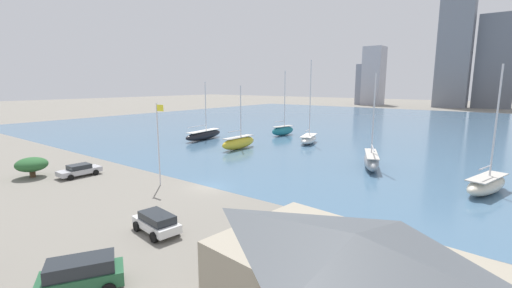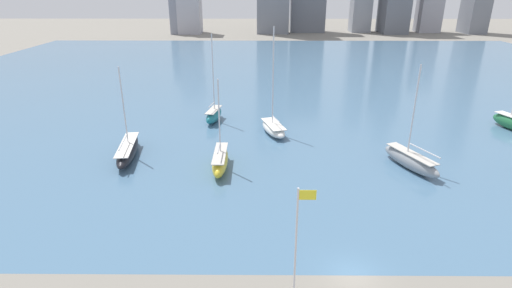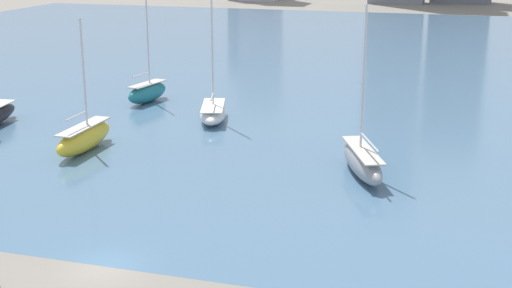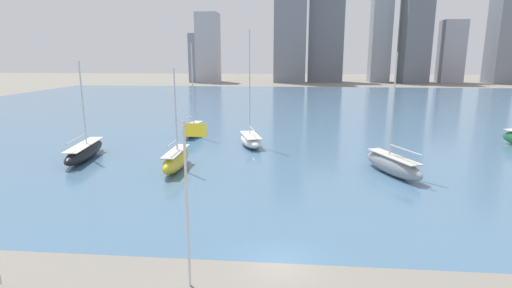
{
  "view_description": "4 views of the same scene",
  "coord_description": "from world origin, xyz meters",
  "px_view_note": "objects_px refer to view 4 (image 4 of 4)",
  "views": [
    {
      "loc": [
        26.69,
        -25.95,
        11.35
      ],
      "look_at": [
        -1.58,
        10.65,
        3.24
      ],
      "focal_mm": 24.0,
      "sensor_mm": 36.0,
      "label": 1
    },
    {
      "loc": [
        -7.43,
        -25.31,
        21.32
      ],
      "look_at": [
        -7.73,
        13.96,
        5.54
      ],
      "focal_mm": 28.0,
      "sensor_mm": 36.0,
      "label": 2
    },
    {
      "loc": [
        18.33,
        -31.96,
        17.59
      ],
      "look_at": [
        5.31,
        11.6,
        4.25
      ],
      "focal_mm": 50.0,
      "sensor_mm": 36.0,
      "label": 3
    },
    {
      "loc": [
        0.57,
        -22.38,
        12.52
      ],
      "look_at": [
        -3.11,
        17.48,
        3.57
      ],
      "focal_mm": 28.0,
      "sensor_mm": 36.0,
      "label": 4
    }
  ],
  "objects_px": {
    "sailboat_yellow": "(176,160)",
    "sailboat_white": "(251,139)",
    "sailboat_teal": "(193,129)",
    "flag_pole": "(188,198)",
    "sailboat_gray": "(393,165)",
    "sailboat_black": "(85,151)"
  },
  "relations": [
    {
      "from": "flag_pole",
      "to": "sailboat_white",
      "type": "distance_m",
      "value": 35.14
    },
    {
      "from": "sailboat_gray",
      "to": "sailboat_white",
      "type": "xyz_separation_m",
      "value": [
        -16.53,
        12.3,
        -0.17
      ]
    },
    {
      "from": "sailboat_black",
      "to": "sailboat_white",
      "type": "xyz_separation_m",
      "value": [
        19.46,
        9.16,
        -0.07
      ]
    },
    {
      "from": "sailboat_teal",
      "to": "sailboat_yellow",
      "type": "relative_size",
      "value": 1.27
    },
    {
      "from": "flag_pole",
      "to": "sailboat_black",
      "type": "xyz_separation_m",
      "value": [
        -19.82,
        25.73,
        -4.1
      ]
    },
    {
      "from": "sailboat_gray",
      "to": "sailboat_white",
      "type": "height_order",
      "value": "sailboat_white"
    },
    {
      "from": "sailboat_teal",
      "to": "sailboat_white",
      "type": "bearing_deg",
      "value": -19.97
    },
    {
      "from": "flag_pole",
      "to": "sailboat_white",
      "type": "xyz_separation_m",
      "value": [
        -0.36,
        34.89,
        -4.17
      ]
    },
    {
      "from": "sailboat_teal",
      "to": "sailboat_yellow",
      "type": "height_order",
      "value": "sailboat_teal"
    },
    {
      "from": "sailboat_yellow",
      "to": "sailboat_white",
      "type": "relative_size",
      "value": 0.7
    },
    {
      "from": "sailboat_gray",
      "to": "sailboat_teal",
      "type": "height_order",
      "value": "sailboat_teal"
    },
    {
      "from": "sailboat_yellow",
      "to": "sailboat_white",
      "type": "height_order",
      "value": "sailboat_white"
    },
    {
      "from": "sailboat_gray",
      "to": "sailboat_teal",
      "type": "distance_m",
      "value": 31.81
    },
    {
      "from": "flag_pole",
      "to": "sailboat_gray",
      "type": "relative_size",
      "value": 0.73
    },
    {
      "from": "flag_pole",
      "to": "sailboat_gray",
      "type": "height_order",
      "value": "sailboat_gray"
    },
    {
      "from": "sailboat_gray",
      "to": "sailboat_black",
      "type": "distance_m",
      "value": 36.12
    },
    {
      "from": "sailboat_yellow",
      "to": "sailboat_teal",
      "type": "bearing_deg",
      "value": 98.04
    },
    {
      "from": "sailboat_gray",
      "to": "sailboat_black",
      "type": "bearing_deg",
      "value": 152.46
    },
    {
      "from": "sailboat_black",
      "to": "sailboat_yellow",
      "type": "xyz_separation_m",
      "value": [
        12.49,
        -3.51,
        0.16
      ]
    },
    {
      "from": "flag_pole",
      "to": "sailboat_gray",
      "type": "xyz_separation_m",
      "value": [
        16.16,
        22.59,
        -4.0
      ]
    },
    {
      "from": "sailboat_teal",
      "to": "sailboat_gray",
      "type": "bearing_deg",
      "value": -23.99
    },
    {
      "from": "sailboat_teal",
      "to": "sailboat_black",
      "type": "distance_m",
      "value": 17.78
    }
  ]
}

